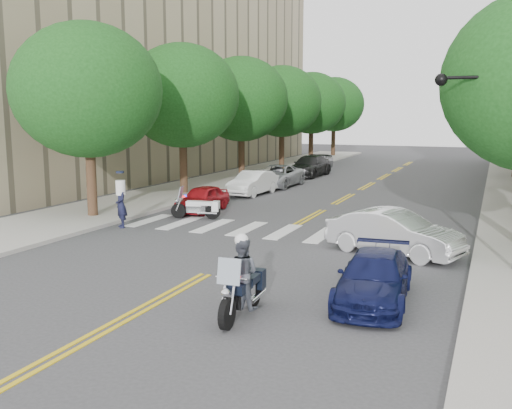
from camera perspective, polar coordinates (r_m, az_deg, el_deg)
The scene contains 20 objects.
ground at distance 16.58m, azimuth -5.04°, elevation -7.00°, with size 140.00×140.00×0.00m, color #38383A.
sidewalk_left at distance 40.12m, azimuth -2.35°, elevation 2.61°, with size 5.00×60.00×0.15m, color #9E9991.
building_left at distance 52.75m, azimuth -17.62°, elevation 16.75°, with size 26.00×44.00×24.00m, color tan.
tree_l_0 at distance 25.87m, azimuth -16.51°, elevation 10.86°, with size 6.40×6.40×8.45m.
tree_l_1 at distance 32.47m, azimuth -7.40°, elevation 10.71°, with size 6.40×6.40×8.45m.
tree_l_2 at distance 39.59m, azimuth -1.47°, elevation 10.48°, with size 6.40×6.40×8.45m.
tree_l_3 at distance 46.99m, azimuth 2.61°, elevation 10.25°, with size 6.40×6.40×8.45m.
tree_l_4 at distance 54.56m, azimuth 5.57°, elevation 10.05°, with size 6.40×6.40×8.45m.
tree_l_5 at distance 62.24m, azimuth 7.81°, elevation 9.88°, with size 6.40×6.40×8.45m.
traffic_signal_pole at distance 17.58m, azimuth 23.67°, elevation 5.51°, with size 2.82×0.42×6.00m.
motorcycle_police at distance 13.09m, azimuth -1.36°, elevation -7.45°, with size 0.84×2.38×1.94m.
motorcycle_parked at distance 25.16m, azimuth -5.64°, elevation -0.32°, with size 2.19×0.86×1.43m.
officer_standing at distance 23.69m, azimuth -13.34°, elevation -0.05°, with size 0.68×0.44×1.86m, color #161832.
convertible at distance 19.18m, azimuth 13.62°, elevation -2.76°, with size 1.55×4.45×1.47m, color silver.
sedan_blue at distance 14.37m, azimuth 11.73°, elevation -7.23°, with size 1.67×4.11×1.19m, color #0E133C.
parked_car_a at distance 27.06m, azimuth -5.39°, elevation 0.59°, with size 1.44×3.59×1.22m, color #A51118.
parked_car_b at distance 32.48m, azimuth -0.32°, elevation 2.17°, with size 1.44×4.12×1.36m, color white.
parked_car_c at distance 36.10m, azimuth 2.14°, elevation 2.87°, with size 2.28×4.94×1.37m, color gray.
parked_car_d at distance 42.44m, azimuth 5.38°, elevation 3.85°, with size 2.09×5.15×1.49m, color black.
parked_car_e at distance 49.11m, azimuth 6.50°, elevation 4.38°, with size 1.46×3.63×1.24m, color gray.
Camera 1 is at (7.50, -14.06, 4.58)m, focal length 40.00 mm.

